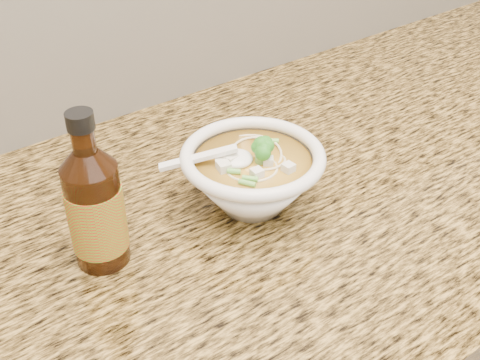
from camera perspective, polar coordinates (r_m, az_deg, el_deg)
counter_slab at (r=0.84m, az=2.08°, el=-2.21°), size 4.00×0.68×0.04m
soup_bowl at (r=0.78m, az=1.18°, el=0.23°), size 0.20×0.19×0.10m
hot_sauce_bottle at (r=0.69m, az=-13.54°, el=-2.67°), size 0.07×0.07×0.20m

